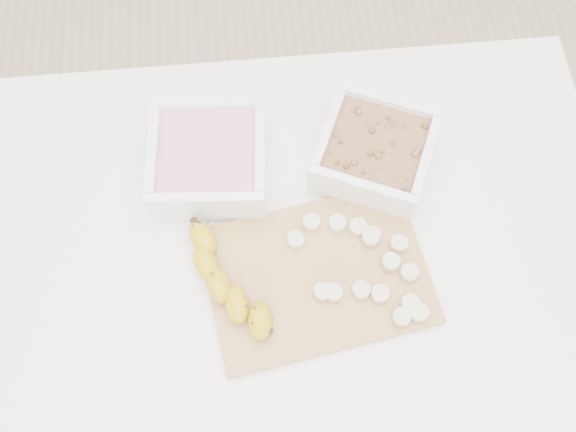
{
  "coord_description": "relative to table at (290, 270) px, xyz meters",
  "views": [
    {
      "loc": [
        -0.03,
        -0.33,
        1.65
      ],
      "look_at": [
        0.0,
        0.03,
        0.81
      ],
      "focal_mm": 40.0,
      "sensor_mm": 36.0,
      "label": 1
    }
  ],
  "objects": [
    {
      "name": "ground",
      "position": [
        0.0,
        0.0,
        -0.65
      ],
      "size": [
        3.5,
        3.5,
        0.0
      ],
      "primitive_type": "plane",
      "color": "#C6AD89",
      "rests_on": "ground"
    },
    {
      "name": "table",
      "position": [
        0.0,
        0.0,
        0.0
      ],
      "size": [
        1.0,
        0.7,
        0.75
      ],
      "color": "white",
      "rests_on": "ground"
    },
    {
      "name": "bowl_yogurt",
      "position": [
        -0.11,
        0.14,
        0.14
      ],
      "size": [
        0.18,
        0.18,
        0.08
      ],
      "color": "white",
      "rests_on": "table"
    },
    {
      "name": "bowl_granola",
      "position": [
        0.14,
        0.13,
        0.13
      ],
      "size": [
        0.22,
        0.22,
        0.08
      ],
      "color": "white",
      "rests_on": "table"
    },
    {
      "name": "cutting_board",
      "position": [
        0.04,
        -0.05,
        0.1
      ],
      "size": [
        0.35,
        0.27,
        0.01
      ],
      "primitive_type": "cube",
      "rotation": [
        0.0,
        0.0,
        0.16
      ],
      "color": "#AB8447",
      "rests_on": "table"
    },
    {
      "name": "banana",
      "position": [
        -0.09,
        -0.05,
        0.13
      ],
      "size": [
        0.11,
        0.2,
        0.03
      ],
      "primitive_type": null,
      "rotation": [
        0.0,
        0.0,
        0.32
      ],
      "color": "#BE9D0F",
      "rests_on": "cutting_board"
    },
    {
      "name": "banana_slices",
      "position": [
        0.11,
        -0.04,
        0.12
      ],
      "size": [
        0.19,
        0.18,
        0.02
      ],
      "color": "beige",
      "rests_on": "cutting_board"
    }
  ]
}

